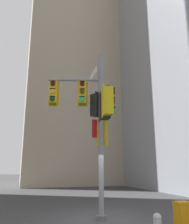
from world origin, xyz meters
TOP-DOWN VIEW (x-y plane):
  - ground at (0.00, 0.00)m, footprint 120.00×120.00m
  - building_mid_block at (3.20, 21.10)m, footprint 12.28×12.28m
  - signal_pole_assembly at (-0.41, -0.18)m, footprint 2.66×2.93m
  - newspaper_box at (1.52, -2.98)m, footprint 0.45×0.36m

SIDE VIEW (x-z plane):
  - ground at x=0.00m, z-range 0.00..0.00m
  - newspaper_box at x=1.52m, z-range 0.00..1.01m
  - signal_pole_assembly at x=-0.41m, z-range 0.71..7.79m
  - building_mid_block at x=3.20m, z-range 0.00..42.81m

